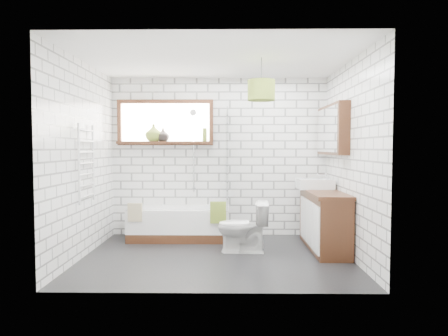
{
  "coord_description": "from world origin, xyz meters",
  "views": [
    {
      "loc": [
        0.17,
        -5.07,
        1.4
      ],
      "look_at": [
        0.1,
        0.25,
        1.13
      ],
      "focal_mm": 32.0,
      "sensor_mm": 36.0,
      "label": 1
    }
  ],
  "objects_px": {
    "bathtub": "(180,223)",
    "pendant": "(261,90)",
    "toilet": "(243,227)",
    "vanity": "(324,220)",
    "basin": "(315,184)"
  },
  "relations": [
    {
      "from": "vanity",
      "to": "basin",
      "type": "height_order",
      "value": "basin"
    },
    {
      "from": "toilet",
      "to": "pendant",
      "type": "bearing_deg",
      "value": 31.53
    },
    {
      "from": "bathtub",
      "to": "vanity",
      "type": "xyz_separation_m",
      "value": [
        2.07,
        -0.56,
        0.16
      ]
    },
    {
      "from": "bathtub",
      "to": "vanity",
      "type": "bearing_deg",
      "value": -15.1
    },
    {
      "from": "bathtub",
      "to": "toilet",
      "type": "height_order",
      "value": "toilet"
    },
    {
      "from": "vanity",
      "to": "pendant",
      "type": "relative_size",
      "value": 4.17
    },
    {
      "from": "bathtub",
      "to": "pendant",
      "type": "distance_m",
      "value": 2.45
    },
    {
      "from": "basin",
      "to": "toilet",
      "type": "distance_m",
      "value": 1.3
    },
    {
      "from": "vanity",
      "to": "pendant",
      "type": "distance_m",
      "value": 2.01
    },
    {
      "from": "bathtub",
      "to": "pendant",
      "type": "height_order",
      "value": "pendant"
    },
    {
      "from": "toilet",
      "to": "pendant",
      "type": "distance_m",
      "value": 1.81
    },
    {
      "from": "vanity",
      "to": "bathtub",
      "type": "bearing_deg",
      "value": 164.9
    },
    {
      "from": "bathtub",
      "to": "pendant",
      "type": "xyz_separation_m",
      "value": [
        1.15,
        -1.12,
        1.86
      ]
    },
    {
      "from": "toilet",
      "to": "vanity",
      "type": "bearing_deg",
      "value": 101.68
    },
    {
      "from": "toilet",
      "to": "pendant",
      "type": "height_order",
      "value": "pendant"
    }
  ]
}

